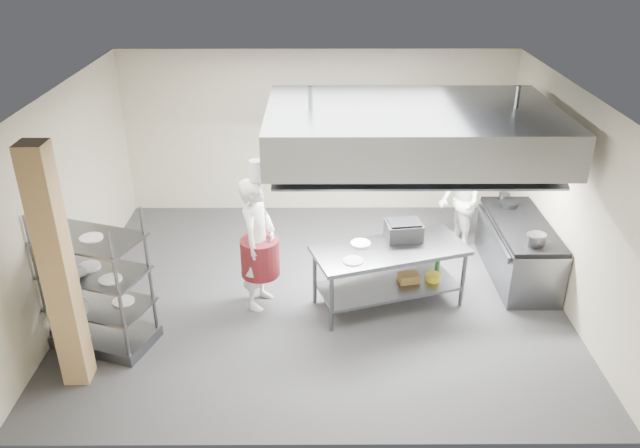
{
  "coord_description": "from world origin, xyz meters",
  "views": [
    {
      "loc": [
        -0.01,
        -7.89,
        5.05
      ],
      "look_at": [
        0.03,
        0.2,
        1.03
      ],
      "focal_mm": 35.0,
      "sensor_mm": 36.0,
      "label": 1
    }
  ],
  "objects_px": {
    "griddle": "(404,231)",
    "stockpot": "(537,239)",
    "pass_rack": "(95,280)",
    "chef_line": "(459,202)",
    "cooking_range": "(518,251)",
    "island": "(389,276)",
    "chef_plating": "(70,304)",
    "chef_head": "(258,244)"
  },
  "relations": [
    {
      "from": "pass_rack",
      "to": "chef_plating",
      "type": "bearing_deg",
      "value": -98.24
    },
    {
      "from": "island",
      "to": "pass_rack",
      "type": "bearing_deg",
      "value": 175.11
    },
    {
      "from": "island",
      "to": "chef_head",
      "type": "height_order",
      "value": "chef_head"
    },
    {
      "from": "chef_line",
      "to": "chef_plating",
      "type": "bearing_deg",
      "value": -72.01
    },
    {
      "from": "chef_head",
      "to": "griddle",
      "type": "relative_size",
      "value": 3.91
    },
    {
      "from": "island",
      "to": "chef_line",
      "type": "height_order",
      "value": "chef_line"
    },
    {
      "from": "island",
      "to": "stockpot",
      "type": "distance_m",
      "value": 2.14
    },
    {
      "from": "chef_line",
      "to": "griddle",
      "type": "xyz_separation_m",
      "value": [
        -1.12,
        -1.47,
        0.23
      ]
    },
    {
      "from": "chef_head",
      "to": "chef_line",
      "type": "bearing_deg",
      "value": -44.14
    },
    {
      "from": "chef_line",
      "to": "island",
      "type": "bearing_deg",
      "value": -48.64
    },
    {
      "from": "griddle",
      "to": "pass_rack",
      "type": "bearing_deg",
      "value": -170.99
    },
    {
      "from": "chef_head",
      "to": "cooking_range",
      "type": "bearing_deg",
      "value": -61.62
    },
    {
      "from": "pass_rack",
      "to": "chef_line",
      "type": "height_order",
      "value": "pass_rack"
    },
    {
      "from": "pass_rack",
      "to": "chef_plating",
      "type": "relative_size",
      "value": 1.12
    },
    {
      "from": "chef_plating",
      "to": "stockpot",
      "type": "height_order",
      "value": "chef_plating"
    },
    {
      "from": "pass_rack",
      "to": "chef_line",
      "type": "xyz_separation_m",
      "value": [
        5.14,
        2.64,
        -0.14
      ]
    },
    {
      "from": "pass_rack",
      "to": "chef_line",
      "type": "bearing_deg",
      "value": 46.13
    },
    {
      "from": "chef_head",
      "to": "griddle",
      "type": "bearing_deg",
      "value": -65.39
    },
    {
      "from": "chef_head",
      "to": "chef_line",
      "type": "distance_m",
      "value": 3.62
    },
    {
      "from": "griddle",
      "to": "stockpot",
      "type": "distance_m",
      "value": 1.86
    },
    {
      "from": "island",
      "to": "chef_plating",
      "type": "height_order",
      "value": "chef_plating"
    },
    {
      "from": "cooking_range",
      "to": "island",
      "type": "bearing_deg",
      "value": -158.67
    },
    {
      "from": "griddle",
      "to": "island",
      "type": "bearing_deg",
      "value": -132.84
    },
    {
      "from": "cooking_range",
      "to": "griddle",
      "type": "xyz_separation_m",
      "value": [
        -1.86,
        -0.51,
        0.61
      ]
    },
    {
      "from": "chef_line",
      "to": "chef_plating",
      "type": "distance_m",
      "value": 6.14
    },
    {
      "from": "cooking_range",
      "to": "chef_line",
      "type": "relative_size",
      "value": 1.24
    },
    {
      "from": "chef_plating",
      "to": "griddle",
      "type": "xyz_separation_m",
      "value": [
        4.22,
        1.56,
        0.18
      ]
    },
    {
      "from": "stockpot",
      "to": "island",
      "type": "bearing_deg",
      "value": -176.59
    },
    {
      "from": "griddle",
      "to": "stockpot",
      "type": "relative_size",
      "value": 2.09
    },
    {
      "from": "chef_plating",
      "to": "griddle",
      "type": "distance_m",
      "value": 4.5
    },
    {
      "from": "island",
      "to": "chef_plating",
      "type": "relative_size",
      "value": 1.26
    },
    {
      "from": "pass_rack",
      "to": "stockpot",
      "type": "xyz_separation_m",
      "value": [
        5.87,
        0.99,
        0.03
      ]
    },
    {
      "from": "chef_head",
      "to": "griddle",
      "type": "distance_m",
      "value": 2.07
    },
    {
      "from": "chef_head",
      "to": "pass_rack",
      "type": "bearing_deg",
      "value": 131.77
    },
    {
      "from": "island",
      "to": "chef_head",
      "type": "xyz_separation_m",
      "value": [
        -1.84,
        0.03,
        0.52
      ]
    },
    {
      "from": "pass_rack",
      "to": "chef_head",
      "type": "bearing_deg",
      "value": 43.57
    },
    {
      "from": "island",
      "to": "griddle",
      "type": "relative_size",
      "value": 4.29
    },
    {
      "from": "cooking_range",
      "to": "griddle",
      "type": "relative_size",
      "value": 4.03
    },
    {
      "from": "pass_rack",
      "to": "griddle",
      "type": "height_order",
      "value": "pass_rack"
    },
    {
      "from": "stockpot",
      "to": "chef_line",
      "type": "bearing_deg",
      "value": 113.98
    },
    {
      "from": "chef_line",
      "to": "chef_plating",
      "type": "height_order",
      "value": "chef_plating"
    },
    {
      "from": "pass_rack",
      "to": "cooking_range",
      "type": "relative_size",
      "value": 0.95
    }
  ]
}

